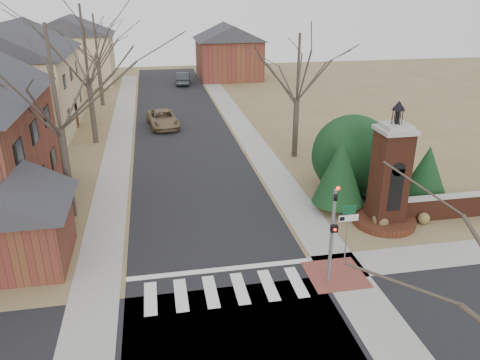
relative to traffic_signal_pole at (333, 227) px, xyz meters
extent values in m
plane|color=brown|center=(-4.30, -0.57, -2.59)|extent=(120.00, 120.00, 0.00)
cube|color=black|center=(-4.30, 21.43, -2.58)|extent=(8.00, 70.00, 0.01)
cube|color=black|center=(-4.30, -3.57, -2.58)|extent=(120.00, 8.00, 0.01)
cube|color=silver|center=(-4.30, 0.23, -2.58)|extent=(8.00, 2.20, 0.02)
cube|color=silver|center=(-4.30, 1.73, -2.58)|extent=(8.00, 0.35, 0.02)
cube|color=gray|center=(0.90, 21.43, -2.58)|extent=(2.00, 60.00, 0.02)
cube|color=gray|center=(-9.50, 21.43, -2.58)|extent=(2.00, 60.00, 0.02)
cube|color=brown|center=(0.50, 0.43, -2.57)|extent=(2.40, 2.40, 0.02)
cylinder|color=slate|center=(0.00, 0.03, -0.49)|extent=(0.14, 0.14, 4.20)
imported|color=black|center=(0.00, 0.03, 1.46)|extent=(0.15, 0.18, 0.90)
sphere|color=#FF0C05|center=(0.00, -0.19, 1.76)|extent=(0.14, 0.14, 0.14)
cube|color=black|center=(0.00, -0.15, 0.01)|extent=(0.28, 0.16, 0.30)
sphere|color=#FF0C05|center=(0.00, -0.24, 0.01)|extent=(0.11, 0.11, 0.11)
cylinder|color=slate|center=(1.30, 1.43, -1.29)|extent=(0.06, 0.06, 2.60)
cube|color=silver|center=(1.30, 1.41, -0.44)|extent=(0.90, 0.03, 0.30)
cube|color=black|center=(1.00, 1.39, -0.44)|extent=(0.22, 0.02, 0.18)
cube|color=#0F4625|center=(1.30, 1.41, -0.04)|extent=(0.60, 0.03, 0.40)
cylinder|color=#522618|center=(4.70, 4.43, -2.41)|extent=(3.20, 3.20, 0.36)
cube|color=#522618|center=(4.70, 4.43, -0.09)|extent=(1.50, 1.50, 5.00)
cube|color=black|center=(4.70, 3.71, -0.39)|extent=(0.70, 0.10, 2.20)
cube|color=gray|center=(4.70, 4.43, 2.46)|extent=(1.70, 1.70, 0.20)
cube|color=gray|center=(4.70, 4.43, 2.66)|extent=(1.30, 1.30, 0.20)
cylinder|color=black|center=(4.70, 4.43, 3.06)|extent=(0.20, 0.20, 0.60)
cone|color=black|center=(4.70, 4.43, 3.66)|extent=(0.64, 0.64, 0.45)
cube|color=#522618|center=(9.20, 4.43, -1.99)|extent=(7.50, 0.40, 1.20)
cube|color=gray|center=(9.20, 4.43, -1.34)|extent=(7.50, 0.50, 0.10)
cube|color=tan|center=(-17.80, 26.43, 0.61)|extent=(9.00, 12.00, 6.40)
cube|color=brown|center=(-12.80, 3.93, -1.19)|extent=(4.00, 4.00, 2.80)
cube|color=tan|center=(-16.30, 47.43, 0.41)|extent=(10.00, 8.00, 6.00)
cube|color=tan|center=(-19.10, 45.83, 4.40)|extent=(0.75, 0.75, 3.08)
cube|color=brown|center=(3.70, 47.43, -0.09)|extent=(8.00, 8.00, 5.00)
cube|color=brown|center=(1.46, 45.83, 3.31)|extent=(0.75, 0.75, 2.80)
cylinder|color=#473D33|center=(2.90, 6.43, -2.34)|extent=(0.20, 0.20, 0.50)
cone|color=black|center=(2.90, 6.43, -0.29)|extent=(2.80, 2.80, 3.60)
cylinder|color=#473D33|center=(6.20, 7.63, -2.34)|extent=(0.20, 0.20, 0.50)
cone|color=black|center=(6.20, 7.63, 0.01)|extent=(3.40, 3.40, 4.20)
cylinder|color=#473D33|center=(8.20, 6.63, -2.34)|extent=(0.20, 0.20, 0.50)
cone|color=black|center=(8.20, 6.63, -0.69)|extent=(2.40, 2.40, 2.80)
sphere|color=black|center=(4.70, 8.93, -0.19)|extent=(4.80, 4.80, 4.80)
cylinder|color=#473D33|center=(-11.30, 8.43, -0.17)|extent=(0.40, 0.40, 4.83)
cylinder|color=#473D33|center=(-11.30, 21.43, -0.07)|extent=(0.40, 0.40, 5.04)
cylinder|color=#473D33|center=(-11.80, 34.43, -0.38)|extent=(0.40, 0.40, 4.41)
cylinder|color=#473D33|center=(3.20, 15.43, -0.49)|extent=(0.40, 0.40, 4.20)
imported|color=brown|center=(-5.90, 24.95, -1.87)|extent=(2.94, 5.38, 1.43)
imported|color=#2C2F33|center=(-2.70, 44.12, -1.84)|extent=(2.04, 4.69, 1.50)
sphere|color=brown|center=(4.30, 4.03, -2.15)|extent=(0.87, 0.87, 0.87)
sphere|color=brown|center=(6.70, 4.03, -2.27)|extent=(0.62, 0.62, 0.62)
camera|label=1|loc=(-6.66, -15.42, 8.80)|focal=35.00mm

